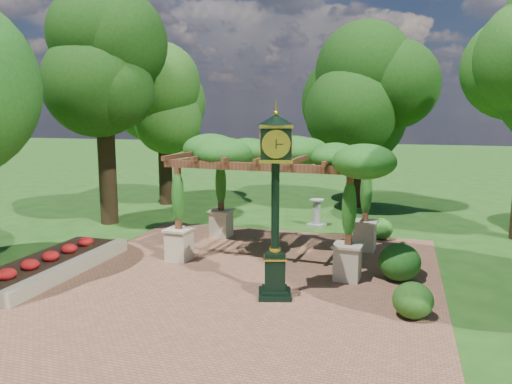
# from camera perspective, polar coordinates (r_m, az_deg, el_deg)

# --- Properties ---
(ground) EXTENTS (120.00, 120.00, 0.00)m
(ground) POSITION_cam_1_polar(r_m,az_deg,el_deg) (12.12, -3.40, -12.17)
(ground) COLOR #1E4714
(ground) RESTS_ON ground
(brick_plaza) EXTENTS (10.00, 12.00, 0.04)m
(brick_plaza) POSITION_cam_1_polar(r_m,az_deg,el_deg) (13.00, -1.89, -10.56)
(brick_plaza) COLOR brown
(brick_plaza) RESTS_ON ground
(border_wall) EXTENTS (0.35, 5.00, 0.40)m
(border_wall) POSITION_cam_1_polar(r_m,az_deg,el_deg) (14.58, -20.18, -8.18)
(border_wall) COLOR #C6B793
(border_wall) RESTS_ON ground
(flower_bed) EXTENTS (1.50, 5.00, 0.36)m
(flower_bed) POSITION_cam_1_polar(r_m,az_deg,el_deg) (15.12, -22.95, -7.81)
(flower_bed) COLOR red
(flower_bed) RESTS_ON ground
(pedestal_clock) EXTENTS (1.07, 1.07, 4.40)m
(pedestal_clock) POSITION_cam_1_polar(r_m,az_deg,el_deg) (11.52, 2.23, 0.31)
(pedestal_clock) COLOR black
(pedestal_clock) RESTS_ON brick_plaza
(pergola) EXTENTS (6.05, 4.06, 3.65)m
(pergola) POSITION_cam_1_polar(r_m,az_deg,el_deg) (14.96, 2.25, 3.76)
(pergola) COLOR beige
(pergola) RESTS_ON brick_plaza
(sundial) EXTENTS (0.74, 0.74, 1.07)m
(sundial) POSITION_cam_1_polar(r_m,az_deg,el_deg) (19.48, 6.93, -2.56)
(sundial) COLOR #97978F
(sundial) RESTS_ON ground
(shrub_front) EXTENTS (1.02, 1.02, 0.78)m
(shrub_front) POSITION_cam_1_polar(r_m,az_deg,el_deg) (11.39, 17.49, -11.72)
(shrub_front) COLOR #225016
(shrub_front) RESTS_ON brick_plaza
(shrub_mid) EXTENTS (1.14, 1.14, 0.98)m
(shrub_mid) POSITION_cam_1_polar(r_m,az_deg,el_deg) (13.64, 16.09, -7.71)
(shrub_mid) COLOR #1A4C15
(shrub_mid) RESTS_ON brick_plaza
(shrub_back) EXTENTS (0.91, 0.91, 0.73)m
(shrub_back) POSITION_cam_1_polar(r_m,az_deg,el_deg) (17.78, 14.10, -4.11)
(shrub_back) COLOR #27621C
(shrub_back) RESTS_ON brick_plaza
(tree_west_near) EXTENTS (3.65, 3.65, 9.13)m
(tree_west_near) POSITION_cam_1_polar(r_m,az_deg,el_deg) (20.42, -17.16, 13.92)
(tree_west_near) COLOR #302113
(tree_west_near) RESTS_ON ground
(tree_west_far) EXTENTS (3.51, 3.51, 7.19)m
(tree_west_far) POSITION_cam_1_polar(r_m,az_deg,el_deg) (24.10, -10.54, 10.25)
(tree_west_far) COLOR black
(tree_west_far) RESTS_ON ground
(tree_north) EXTENTS (4.62, 4.62, 7.57)m
(tree_north) POSITION_cam_1_polar(r_m,az_deg,el_deg) (23.54, 11.99, 10.92)
(tree_north) COLOR #331D14
(tree_north) RESTS_ON ground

